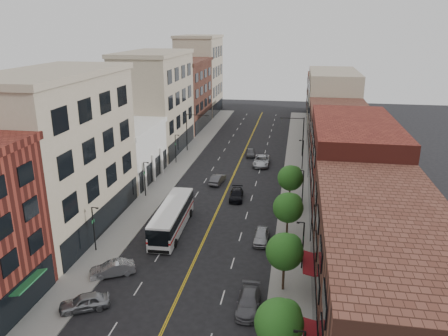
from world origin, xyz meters
The scene contains 34 objects.
ground centered at (0.00, 0.00, 0.00)m, with size 220.00×220.00×0.00m, color black.
sidewalk_left centered at (-10.00, 35.00, 0.07)m, with size 4.00×110.00×0.15m, color gray.
sidewalk_right centered at (10.00, 35.00, 0.07)m, with size 4.00×110.00×0.15m, color gray.
bldg_l_tanoffice centered at (-17.00, 13.00, 9.00)m, with size 10.00×22.00×18.00m, color gray.
bldg_l_white centered at (-17.00, 31.00, 4.00)m, with size 10.00×14.00×8.00m, color silver.
bldg_l_far_a centered at (-17.00, 48.00, 9.00)m, with size 10.00×20.00×18.00m, color gray.
bldg_l_far_b centered at (-17.00, 68.00, 7.50)m, with size 10.00×20.00×15.00m, color #512A20.
bldg_l_far_c centered at (-17.00, 86.00, 10.00)m, with size 10.00×16.00×20.00m, color gray.
bldg_r_near centered at (17.00, 0.00, 5.00)m, with size 10.00×26.00×10.00m, color #512A20.
bldg_r_mid centered at (17.00, 24.00, 6.00)m, with size 10.00×22.00×12.00m, color #581D17.
bldg_r_far_a centered at (17.00, 45.00, 5.00)m, with size 10.00×20.00×10.00m, color #512A20.
bldg_r_far_b centered at (17.00, 66.00, 7.00)m, with size 10.00×22.00×14.00m, color gray.
bldg_r_far_c centered at (17.00, 86.00, 5.50)m, with size 10.00×18.00×11.00m, color #512A20.
tree_r_0 centered at (9.39, -5.93, 4.13)m, with size 3.40×3.40×5.59m.
tree_r_1 centered at (9.39, 4.07, 4.13)m, with size 3.40×3.40×5.59m.
tree_r_2 centered at (9.39, 14.07, 4.13)m, with size 3.40×3.40×5.59m.
tree_r_3 centered at (9.39, 24.07, 4.13)m, with size 3.40×3.40×5.59m.
lamp_l_1 centered at (-10.95, 8.00, 2.97)m, with size 0.81×0.55×5.05m.
lamp_l_2 centered at (-10.95, 24.00, 2.97)m, with size 0.81×0.55×5.05m.
lamp_l_3 centered at (-10.95, 40.00, 2.97)m, with size 0.81×0.55×5.05m.
lamp_r_1 centered at (10.95, 8.00, 2.97)m, with size 0.81×0.55×5.05m.
lamp_r_2 centered at (10.95, 24.00, 2.97)m, with size 0.81×0.55×5.05m.
lamp_r_3 centered at (10.95, 40.00, 2.97)m, with size 0.81×0.55×5.05m.
signal_mast_left centered at (-10.27, 48.00, 4.65)m, with size 4.49×0.18×7.20m.
signal_mast_right centered at (10.27, 48.00, 4.65)m, with size 4.49×0.18×7.20m.
city_bus centered at (-4.21, 14.29, 1.83)m, with size 3.29×12.32×3.14m.
car_angle_a centered at (-7.40, -1.71, 0.72)m, with size 1.71×4.25×1.45m, color gray.
car_angle_b centered at (-7.23, 3.79, 0.71)m, with size 1.51×4.32×1.42m, color #A6A9AD.
car_parked_mid centered at (6.50, 0.71, 0.69)m, with size 1.94×4.77×1.39m, color #57565C.
car_parked_far centered at (6.49, 13.19, 0.72)m, with size 1.69×4.21×1.44m, color #94969B.
car_lane_behind centered at (-1.86, 31.07, 0.71)m, with size 1.51×4.32×1.42m, color #4A4B4F.
car_lane_a centered at (1.91, 25.24, 0.66)m, with size 1.85×4.55×1.32m, color black.
car_lane_b centered at (4.02, 41.40, 0.82)m, with size 2.73×5.91×1.64m, color silver.
car_lane_c centered at (1.50, 46.55, 0.69)m, with size 1.63×4.04×1.38m, color #525358.
Camera 1 is at (9.81, -31.18, 23.40)m, focal length 35.00 mm.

